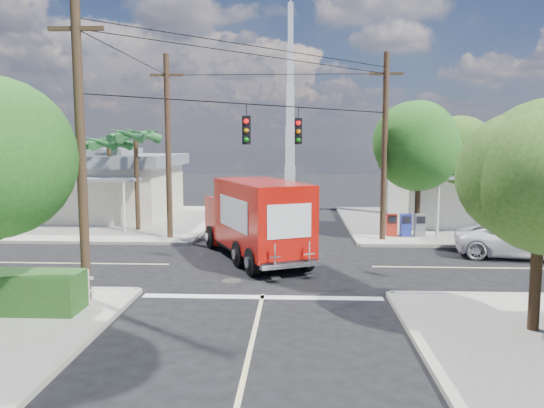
{
  "coord_description": "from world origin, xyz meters",
  "views": [
    {
      "loc": [
        1.09,
        -20.33,
        4.8
      ],
      "look_at": [
        0.0,
        2.0,
        2.2
      ],
      "focal_mm": 35.0,
      "sensor_mm": 36.0,
      "label": 1
    }
  ],
  "objects": [
    {
      "name": "road_markings",
      "position": [
        0.0,
        -1.47,
        0.01
      ],
      "size": [
        32.0,
        32.0,
        0.01
      ],
      "color": "beige",
      "rests_on": "ground"
    },
    {
      "name": "parked_car",
      "position": [
        10.36,
        2.01,
        0.71
      ],
      "size": [
        5.45,
        3.32,
        1.41
      ],
      "primitive_type": "imported",
      "rotation": [
        0.0,
        0.0,
        1.37
      ],
      "color": "silver",
      "rests_on": "ground"
    },
    {
      "name": "vending_boxes",
      "position": [
        6.5,
        6.2,
        0.69
      ],
      "size": [
        1.9,
        0.5,
        1.1
      ],
      "color": "#B02417",
      "rests_on": "sidewalk_ne"
    },
    {
      "name": "palm_nw_back",
      "position": [
        -9.5,
        9.0,
        4.67
      ],
      "size": [
        3.01,
        3.08,
        5.19
      ],
      "color": "#422D1C",
      "rests_on": "sidewalk_nw"
    },
    {
      "name": "delivery_truck",
      "position": [
        -0.64,
        1.13,
        1.66
      ],
      "size": [
        5.18,
        7.79,
        3.28
      ],
      "color": "black",
      "rests_on": "ground"
    },
    {
      "name": "building_ne",
      "position": [
        12.5,
        11.97,
        2.32
      ],
      "size": [
        11.8,
        10.2,
        4.5
      ],
      "color": "silver",
      "rests_on": "sidewalk_ne"
    },
    {
      "name": "palm_nw_front",
      "position": [
        -7.5,
        7.5,
        5.04
      ],
      "size": [
        3.01,
        3.08,
        5.59
      ],
      "color": "#422D1C",
      "rests_on": "sidewalk_nw"
    },
    {
      "name": "building_nw",
      "position": [
        -12.0,
        12.46,
        2.22
      ],
      "size": [
        10.8,
        10.2,
        4.3
      ],
      "color": "beige",
      "rests_on": "sidewalk_nw"
    },
    {
      "name": "sidewalk_nw",
      "position": [
        -10.88,
        10.88,
        0.07
      ],
      "size": [
        14.12,
        14.12,
        0.14
      ],
      "color": "gray",
      "rests_on": "ground"
    },
    {
      "name": "ground",
      "position": [
        0.0,
        0.0,
        0.0
      ],
      "size": [
        120.0,
        120.0,
        0.0
      ],
      "primitive_type": "plane",
      "color": "black",
      "rests_on": "ground"
    },
    {
      "name": "tree_se",
      "position": [
        7.01,
        -7.24,
        4.04
      ],
      "size": [
        3.67,
        3.54,
        5.62
      ],
      "color": "#422D1C",
      "rests_on": "sidewalk_se"
    },
    {
      "name": "sidewalk_ne",
      "position": [
        10.88,
        10.88,
        0.07
      ],
      "size": [
        14.12,
        14.12,
        0.14
      ],
      "color": "gray",
      "rests_on": "ground"
    },
    {
      "name": "tree_ne_back",
      "position": [
        9.81,
        8.96,
        4.19
      ],
      "size": [
        3.77,
        3.66,
        5.82
      ],
      "color": "#422D1C",
      "rests_on": "sidewalk_ne"
    },
    {
      "name": "radio_tower",
      "position": [
        0.5,
        20.0,
        5.64
      ],
      "size": [
        0.8,
        0.8,
        17.0
      ],
      "color": "silver",
      "rests_on": "ground"
    },
    {
      "name": "tree_ne_front",
      "position": [
        7.21,
        6.76,
        4.77
      ],
      "size": [
        4.21,
        4.14,
        6.66
      ],
      "color": "#422D1C",
      "rests_on": "sidewalk_ne"
    },
    {
      "name": "utility_poles",
      "position": [
        -1.58,
        1.6,
        4.67
      ],
      "size": [
        12.0,
        10.68,
        9.0
      ],
      "color": "#473321",
      "rests_on": "ground"
    }
  ]
}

